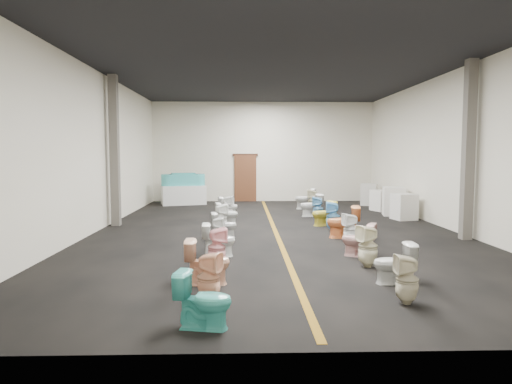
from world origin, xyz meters
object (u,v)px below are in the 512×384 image
toilet_left_9 (228,208)px  toilet_right_6 (333,216)px  toilet_left_1 (209,277)px  toilet_right_5 (343,222)px  toilet_left_4 (219,240)px  toilet_right_1 (394,263)px  toilet_right_7 (324,213)px  appliance_crate_b (394,201)px  toilet_left_0 (204,300)px  bathtub (183,179)px  appliance_crate_d (369,194)px  toilet_right_2 (368,246)px  toilet_right_11 (305,199)px  toilet_left_10 (228,206)px  toilet_right_3 (358,240)px  toilet_left_2 (208,262)px  toilet_left_6 (224,225)px  toilet_left_7 (221,218)px  toilet_right_4 (351,229)px  toilet_right_10 (313,201)px  toilet_right_0 (407,280)px  toilet_left_8 (227,214)px  appliance_crate_a (404,207)px  toilet_right_9 (311,205)px  toilet_left_5 (218,232)px  toilet_left_3 (217,248)px  toilet_right_8 (318,209)px  display_table (184,195)px  appliance_crate_c (382,200)px

toilet_left_9 → toilet_right_6: size_ratio=0.95×
toilet_left_1 → toilet_right_5: bearing=-12.6°
toilet_left_4 → toilet_right_1: toilet_left_4 is taller
toilet_right_7 → appliance_crate_b: bearing=107.5°
toilet_left_0 → bathtub: bearing=18.5°
appliance_crate_b → appliance_crate_d: bearing=90.0°
toilet_right_2 → toilet_right_5: toilet_right_5 is taller
toilet_right_1 → toilet_right_11: bearing=-178.9°
toilet_left_10 → toilet_right_3: size_ratio=0.95×
toilet_left_2 → toilet_left_6: size_ratio=1.13×
toilet_left_7 → toilet_right_4: 3.77m
toilet_right_10 → toilet_right_0: bearing=12.4°
toilet_left_8 → toilet_right_2: 5.97m
appliance_crate_a → toilet_right_5: size_ratio=1.02×
appliance_crate_b → toilet_right_9: 2.95m
toilet_left_4 → toilet_right_0: bearing=-139.6°
toilet_left_5 → toilet_right_9: (2.96, 5.04, 0.04)m
toilet_left_3 → toilet_right_2: (2.89, -0.08, 0.02)m
toilet_left_0 → toilet_left_2: bearing=13.1°
toilet_right_2 → toilet_right_4: size_ratio=1.06×
toilet_left_10 → toilet_left_7: bearing=165.6°
toilet_left_3 → toilet_right_6: 4.97m
toilet_right_3 → toilet_right_8: 5.14m
toilet_right_6 → toilet_right_10: toilet_right_10 is taller
toilet_left_0 → toilet_right_5: 6.74m
toilet_right_1 → toilet_right_9: toilet_right_9 is taller
toilet_right_0 → toilet_left_10: bearing=-161.6°
display_table → toilet_left_5: display_table is taller
appliance_crate_d → toilet_right_7: 6.11m
appliance_crate_c → toilet_right_8: appliance_crate_c is taller
appliance_crate_b → toilet_left_7: appliance_crate_b is taller
toilet_left_9 → toilet_right_4: size_ratio=1.04×
appliance_crate_b → toilet_left_6: appliance_crate_b is taller
toilet_right_9 → toilet_right_11: 2.09m
toilet_right_0 → toilet_right_3: bearing=179.9°
toilet_right_8 → appliance_crate_d: bearing=162.4°
toilet_left_7 → toilet_right_10: bearing=-58.7°
display_table → toilet_right_6: 8.60m
toilet_left_2 → toilet_right_9: (2.95, 8.13, 0.01)m
bathtub → appliance_crate_d: bearing=-17.2°
toilet_left_10 → toilet_right_2: bearing=-170.6°
toilet_right_5 → toilet_right_4: bearing=5.0°
toilet_right_6 → toilet_right_9: bearing=-168.6°
display_table → toilet_left_10: display_table is taller
toilet_right_3 → toilet_right_9: size_ratio=0.92×
bathtub → toilet_left_10: 4.32m
toilet_left_0 → toilet_right_3: toilet_right_3 is taller
toilet_left_7 → toilet_right_7: size_ratio=1.05×
toilet_left_4 → toilet_right_8: (2.94, 5.04, 0.04)m
appliance_crate_b → toilet_right_0: bearing=-107.3°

